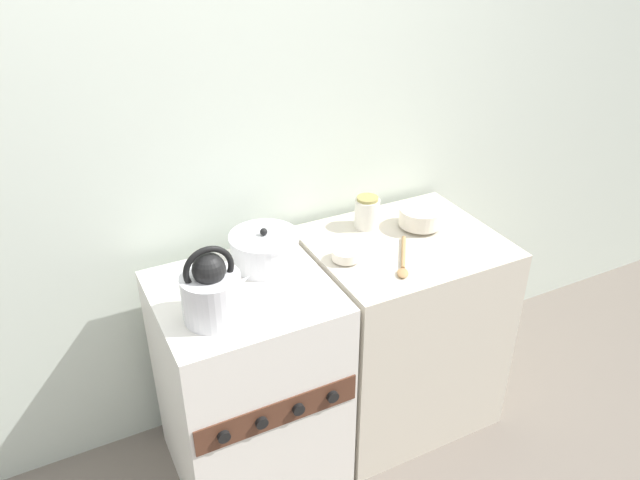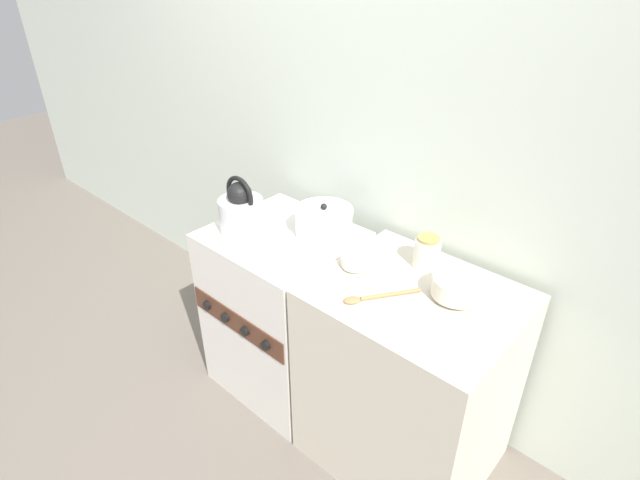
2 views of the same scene
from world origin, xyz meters
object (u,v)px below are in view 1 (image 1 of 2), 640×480
cooking_pot (265,249)px  storage_jar (367,212)px  enamel_bowl (421,217)px  kettle (212,291)px  small_ceramic_bowl (346,254)px  stove (250,383)px

cooking_pot → storage_jar: (0.48, 0.07, 0.01)m
cooking_pot → enamel_bowl: (0.67, -0.04, -0.01)m
kettle → small_ceramic_bowl: size_ratio=2.52×
stove → cooking_pot: bearing=42.7°
cooking_pot → enamel_bowl: 0.67m
kettle → small_ceramic_bowl: (0.55, 0.11, -0.07)m
stove → cooking_pot: size_ratio=3.35×
stove → storage_jar: storage_jar is taller
stove → kettle: 0.57m
stove → enamel_bowl: (0.81, 0.09, 0.49)m
kettle → cooking_pot: bearing=40.0°
stove → storage_jar: size_ratio=6.55×
kettle → cooking_pot: (0.28, 0.23, -0.04)m
cooking_pot → storage_jar: size_ratio=1.96×
kettle → cooking_pot: 0.36m
kettle → enamel_bowl: size_ratio=1.52×
storage_jar → small_ceramic_bowl: bearing=-136.4°
stove → kettle: bearing=-143.0°
small_ceramic_bowl → cooking_pot: bearing=155.5°
kettle → storage_jar: kettle is taller
enamel_bowl → stove: bearing=-173.6°
cooking_pot → stove: bearing=-137.3°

